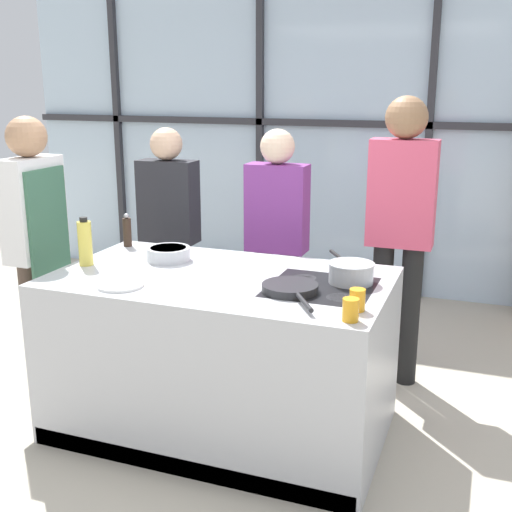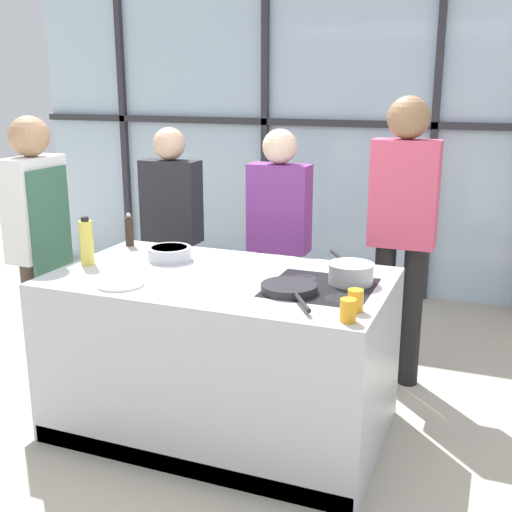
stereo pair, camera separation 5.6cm
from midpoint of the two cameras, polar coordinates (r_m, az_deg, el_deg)
ground_plane at (r=3.78m, az=-2.55°, el=-14.87°), size 18.00×18.00×0.00m
back_window_wall at (r=5.92m, az=8.32°, el=10.29°), size 6.40×0.10×2.80m
demo_island at (r=3.58m, az=-2.63°, el=-8.66°), size 1.79×1.03×0.90m
chef at (r=4.11m, az=-18.34°, el=1.61°), size 0.24×0.41×1.71m
spectator_far_left at (r=4.58m, az=-7.12°, el=2.69°), size 0.41×0.22×1.60m
spectator_center_left at (r=4.26m, az=2.43°, el=1.99°), size 0.40×0.23×1.61m
spectator_center_right at (r=4.05m, az=13.28°, el=3.00°), size 0.40×0.25×1.82m
frying_pan at (r=3.15m, az=3.49°, el=-2.86°), size 0.34×0.45×0.04m
saucepan at (r=3.32m, az=8.90°, el=-1.45°), size 0.30×0.39×0.11m
white_plate at (r=3.32m, az=-11.51°, el=-2.48°), size 0.24×0.24×0.01m
mixing_bowl at (r=3.74m, az=-7.27°, el=0.27°), size 0.25×0.25×0.08m
oil_bottle at (r=3.72m, az=-14.43°, el=1.21°), size 0.08×0.08×0.27m
pepper_grinder at (r=4.10m, az=-10.82°, el=2.22°), size 0.05×0.05×0.21m
juice_glass_near at (r=2.79m, az=8.75°, el=-4.80°), size 0.07×0.07×0.10m
juice_glass_far at (r=2.92m, az=9.37°, el=-3.91°), size 0.07×0.07×0.10m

